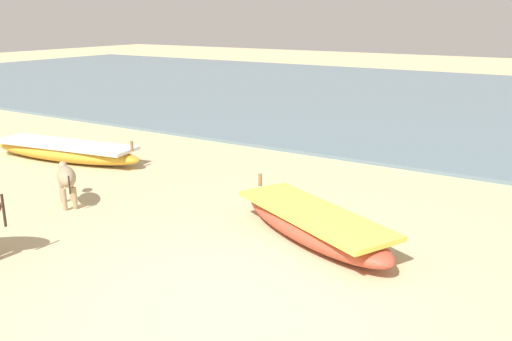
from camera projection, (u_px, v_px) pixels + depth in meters
name	position (u px, v px, depth m)	size (l,w,h in m)	color
ground	(231.00, 307.00, 6.02)	(80.00, 80.00, 0.00)	#CCB789
sea_water	(495.00, 104.00, 19.39)	(60.00, 20.00, 0.08)	slate
fishing_boat_0	(313.00, 224.00, 7.75)	(3.14, 2.13, 0.63)	#B74733
fishing_boat_1	(66.00, 151.00, 11.97)	(3.93, 1.41, 0.60)	gold
calf_near_dun	(66.00, 178.00, 9.11)	(0.95, 0.73, 0.67)	tan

